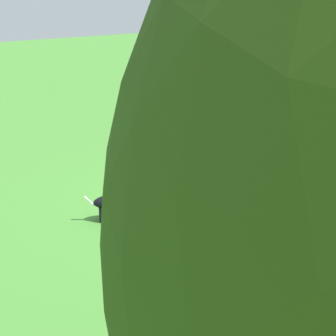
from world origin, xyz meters
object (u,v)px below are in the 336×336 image
object	(u,v)px
frisbee_held	(206,178)
person	(216,169)
dog	(113,203)
frisbee_flying	(131,186)

from	to	relation	value
frisbee_held	person	bearing A→B (deg)	-156.37
dog	frisbee_held	bearing A→B (deg)	9.94
frisbee_flying	frisbee_held	bearing A→B (deg)	169.07
person	frisbee_flying	distance (m)	1.94
dog	frisbee_held	xyz separation A→B (m)	(-1.93, 0.41, 0.24)
dog	frisbee_held	distance (m)	1.98
frisbee_held	frisbee_flying	bearing A→B (deg)	-10.93
frisbee_flying	frisbee_held	distance (m)	1.61
person	frisbee_held	size ratio (longest dim) A/B	5.03
person	frisbee_held	bearing A→B (deg)	38.35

